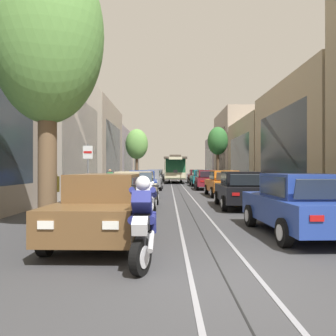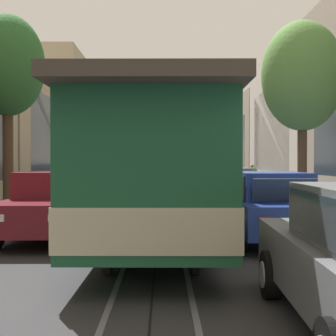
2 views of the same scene
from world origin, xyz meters
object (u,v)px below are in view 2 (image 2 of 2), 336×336
Objects in this scene: parked_car_blue_near_right at (134,172)px; parked_car_maroon_sixth_right at (54,205)px; parked_car_orange_mid_right at (121,177)px; pedestrian_on_right_pavement at (252,177)px; parked_car_blue_sixth_left at (268,206)px; parked_car_beige_second_left at (191,174)px; parked_car_grey_fifth_left at (226,189)px; parked_car_brown_near_left at (187,172)px; cable_car_trolley at (156,169)px; motorcycle_with_rider at (175,171)px; street_tree_kerb_left_second at (303,77)px; parked_car_teal_fifth_right at (99,188)px; parked_car_black_second_right at (132,174)px; street_tree_kerb_left_near at (207,123)px; parked_car_grey_fourth_left at (206,181)px; street_tree_kerb_right_near at (118,127)px; parked_car_maroon_fourth_right at (114,182)px; street_sign_post at (209,163)px; parked_car_blue_mid_left at (199,177)px; street_tree_kerb_right_second at (8,67)px; pedestrian_crossing_far at (222,171)px; fire_hydrant at (118,176)px; pedestrian_on_left_pavement at (95,171)px.

parked_car_blue_near_right is 1.01× the size of parked_car_maroon_sixth_right.
parked_car_orange_mid_right is 2.64× the size of pedestrian_on_right_pavement.
parked_car_beige_second_left is at bearing -89.47° from parked_car_blue_sixth_left.
parked_car_grey_fifth_left is 0.99× the size of parked_car_blue_near_right.
parked_car_brown_near_left is 0.48× the size of cable_car_trolley.
cable_car_trolley is at bearing 87.87° from motorcycle_with_rider.
street_tree_kerb_left_second is at bearing 93.82° from parked_car_brown_near_left.
parked_car_teal_fifth_right is at bearing 79.52° from parked_car_brown_near_left.
parked_car_teal_fifth_right is (-0.26, 12.14, 0.00)m from parked_car_orange_mid_right.
street_tree_kerb_left_near is (-6.40, -5.72, 4.41)m from parked_car_black_second_right.
parked_car_maroon_sixth_right is at bearing 69.14° from parked_car_grey_fourth_left.
parked_car_brown_near_left is 0.65× the size of street_tree_kerb_right_near.
parked_car_grey_fourth_left is at bearing 89.85° from parked_car_brown_near_left.
parked_car_blue_near_right is 1.00× the size of parked_car_black_second_right.
cable_car_trolley is (-2.31, 13.72, 0.86)m from parked_car_maroon_fourth_right.
parked_car_maroon_fourth_right and parked_car_teal_fifth_right have the same top height.
street_sign_post is at bearing -97.67° from cable_car_trolley.
street_tree_kerb_left_second is 2.30× the size of street_sign_post.
street_tree_kerb_right_near is 10.54m from street_sign_post.
cable_car_trolley is at bearing 94.92° from parked_car_black_second_right.
parked_car_orange_mid_right is 14.38m from street_tree_kerb_left_near.
parked_car_maroon_sixth_right is (4.77, 12.51, 0.00)m from parked_car_grey_fourth_left.
parked_car_grey_fifth_left is at bearing 89.98° from parked_car_blue_mid_left.
street_tree_kerb_left_near is 29.12m from street_tree_kerb_right_second.
parked_car_maroon_fourth_right is 17.12m from pedestrian_crossing_far.
parked_car_blue_sixth_left is 8.76m from street_tree_kerb_right_second.
pedestrian_on_right_pavement is (-7.43, 10.06, 0.14)m from parked_car_black_second_right.
parked_car_grey_fourth_left and parked_car_blue_sixth_left have the same top height.
parked_car_maroon_fourth_right is at bearing -68.97° from parked_car_blue_sixth_left.
fire_hydrant is (6.53, -26.25, -0.38)m from parked_car_grey_fifth_left.
street_sign_post is (-8.05, 5.86, -3.45)m from street_tree_kerb_right_near.
pedestrian_crossing_far is (-7.54, 3.49, 0.18)m from parked_car_blue_near_right.
parked_car_brown_near_left is at bearing -57.31° from pedestrian_crossing_far.
parked_car_grey_fourth_left is 1.00× the size of parked_car_teal_fifth_right.
parked_car_maroon_fourth_right is at bearing 54.07° from parked_car_blue_mid_left.
street_tree_kerb_left_near is (-6.67, -11.95, 4.41)m from parked_car_orange_mid_right.
parked_car_blue_mid_left is 8.56m from street_sign_post.
street_sign_post reaches higher than parked_car_maroon_sixth_right.
parked_car_blue_near_right is at bearing -51.35° from parked_car_beige_second_left.
motorcycle_with_rider is (-3.79, -2.73, 0.06)m from parked_car_blue_near_right.
pedestrian_crossing_far is (-7.52, -27.70, 0.18)m from parked_car_maroon_sixth_right.
pedestrian_crossing_far is (-5.06, -29.16, -0.68)m from cable_car_trolley.
parked_car_maroon_fourth_right is at bearing 20.43° from pedestrian_on_right_pavement.
parked_car_beige_second_left is 1.00× the size of parked_car_blue_sixth_left.
fire_hydrant is (1.78, -7.28, -0.38)m from parked_car_black_second_right.
pedestrian_crossing_far reaches higher than pedestrian_on_left_pavement.
parked_car_grey_fifth_left is 9.31m from pedestrian_on_right_pavement.
street_tree_kerb_right_second reaches higher than fire_hydrant.
parked_car_beige_second_left is 0.99× the size of parked_car_blue_mid_left.
cable_car_trolley is (-4.18, 34.58, -3.41)m from street_tree_kerb_right_near.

